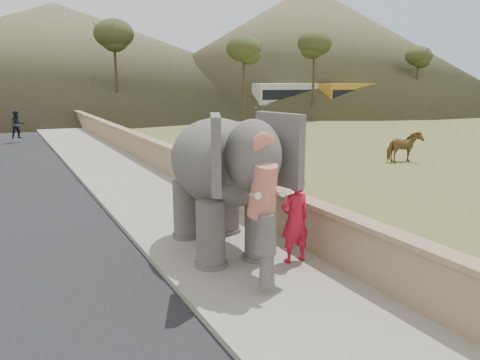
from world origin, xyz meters
name	(u,v)px	position (x,y,z in m)	size (l,w,h in m)	color
walkway	(147,195)	(0.00, 10.00, 0.07)	(3.00, 120.00, 0.15)	#9E9687
parapet	(195,175)	(1.65, 10.00, 0.55)	(0.30, 120.00, 1.10)	tan
cow	(404,147)	(11.92, 10.79, 0.68)	(0.73, 1.61, 1.36)	brown
distant_car	(275,110)	(19.28, 33.41, 0.72)	(1.70, 4.23, 1.44)	silver
bus_white	(309,100)	(23.34, 33.67, 1.55)	(2.50, 11.00, 3.10)	silver
bus_orange	(366,99)	(28.91, 31.90, 1.55)	(2.50, 11.00, 3.10)	orange
hill_right	(307,46)	(36.00, 52.00, 8.00)	(56.00, 56.00, 16.00)	brown
hill_far	(57,54)	(5.00, 70.00, 7.00)	(80.00, 80.00, 14.00)	brown
elephant_and_man	(221,182)	(0.02, 4.58, 1.58)	(2.46, 4.17, 2.89)	#65615C
motorcyclist	(5,131)	(-3.57, 25.50, 0.72)	(2.20, 1.80, 1.85)	maroon
trees	(187,75)	(7.68, 26.01, 3.83)	(48.00, 38.20, 8.66)	#473828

